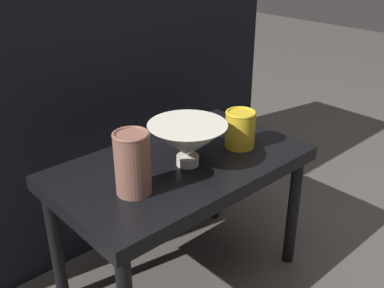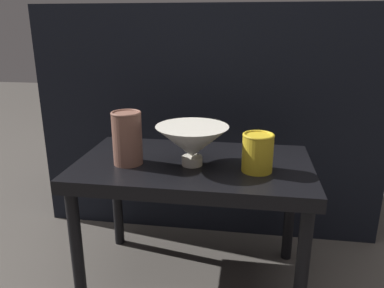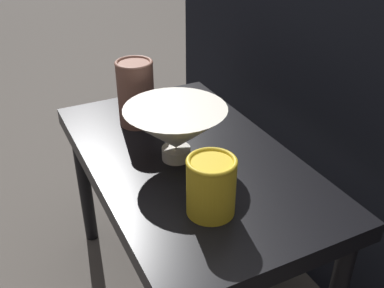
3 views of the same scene
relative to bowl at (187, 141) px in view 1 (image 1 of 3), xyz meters
The scene contains 6 objects.
ground_plane 0.49m from the bowl, 88.35° to the left, with size 8.00×8.00×0.00m, color #4C4742.
table 0.12m from the bowl, 88.35° to the left, with size 0.71×0.41×0.42m.
couch_backdrop 0.60m from the bowl, 89.92° to the left, with size 1.34×0.50×0.89m.
bowl is the anchor object (origin of this frame).
vase_textured_left 0.19m from the bowl, behind, with size 0.09×0.09×0.16m.
vase_colorful_right 0.19m from the bowl, ahead, with size 0.09×0.09×0.11m.
Camera 1 is at (-0.72, -0.83, 1.00)m, focal length 42.00 mm.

